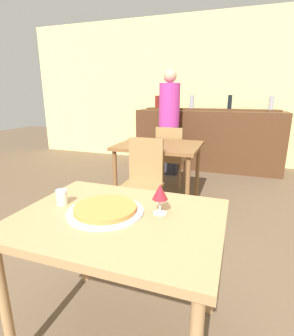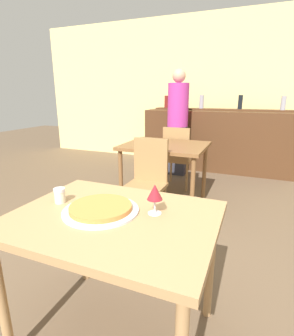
# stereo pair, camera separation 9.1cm
# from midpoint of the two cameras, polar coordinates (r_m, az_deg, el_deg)

# --- Properties ---
(ground_plane) EXTENTS (16.00, 16.00, 0.00)m
(ground_plane) POSITION_cam_midpoint_polar(r_m,az_deg,el_deg) (1.83, -4.70, -32.28)
(ground_plane) COLOR brown
(wall_back) EXTENTS (8.00, 0.05, 2.80)m
(wall_back) POSITION_cam_midpoint_polar(r_m,az_deg,el_deg) (5.40, 16.83, 15.68)
(wall_back) COLOR #EAD684
(wall_back) RESTS_ON ground_plane
(dining_table_near) EXTENTS (1.04, 0.80, 0.77)m
(dining_table_near) POSITION_cam_midpoint_polar(r_m,az_deg,el_deg) (1.40, -5.33, -13.45)
(dining_table_near) COLOR #A87F51
(dining_table_near) RESTS_ON ground_plane
(dining_table_far) EXTENTS (1.00, 0.83, 0.76)m
(dining_table_far) POSITION_cam_midpoint_polar(r_m,az_deg,el_deg) (3.25, 4.75, 3.66)
(dining_table_far) COLOR brown
(dining_table_far) RESTS_ON ground_plane
(bar_counter) EXTENTS (2.60, 0.56, 1.06)m
(bar_counter) POSITION_cam_midpoint_polar(r_m,az_deg,el_deg) (4.97, 15.41, 5.75)
(bar_counter) COLOR #4C2D19
(bar_counter) RESTS_ON ground_plane
(bar_back_shelf) EXTENTS (2.39, 0.24, 0.27)m
(bar_back_shelf) POSITION_cam_midpoint_polar(r_m,az_deg,el_deg) (5.04, 16.02, 12.52)
(bar_back_shelf) COLOR #4C2D19
(bar_back_shelf) RESTS_ON bar_counter
(chair_far_side_front) EXTENTS (0.40, 0.40, 0.91)m
(chair_far_side_front) POSITION_cam_midpoint_polar(r_m,az_deg,el_deg) (2.77, 1.01, -1.95)
(chair_far_side_front) COLOR olive
(chair_far_side_front) RESTS_ON ground_plane
(chair_far_side_back) EXTENTS (0.40, 0.40, 0.91)m
(chair_far_side_back) POSITION_cam_midpoint_polar(r_m,az_deg,el_deg) (3.83, 7.35, 2.99)
(chair_far_side_back) COLOR olive
(chair_far_side_back) RESTS_ON ground_plane
(pizza_tray) EXTENTS (0.40, 0.40, 0.04)m
(pizza_tray) POSITION_cam_midpoint_polar(r_m,az_deg,el_deg) (1.40, -8.17, -8.79)
(pizza_tray) COLOR silver
(pizza_tray) RESTS_ON dining_table_near
(cheese_shaker) EXTENTS (0.06, 0.06, 0.09)m
(cheese_shaker) POSITION_cam_midpoint_polar(r_m,az_deg,el_deg) (1.55, -16.86, -5.73)
(cheese_shaker) COLOR beige
(cheese_shaker) RESTS_ON dining_table_near
(person_standing) EXTENTS (0.34, 0.34, 1.74)m
(person_standing) POSITION_cam_midpoint_polar(r_m,az_deg,el_deg) (4.46, 7.28, 10.44)
(person_standing) COLOR #2D2D38
(person_standing) RESTS_ON ground_plane
(wine_glass) EXTENTS (0.08, 0.08, 0.16)m
(wine_glass) POSITION_cam_midpoint_polar(r_m,az_deg,el_deg) (1.33, 3.70, -5.45)
(wine_glass) COLOR silver
(wine_glass) RESTS_ON dining_table_near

